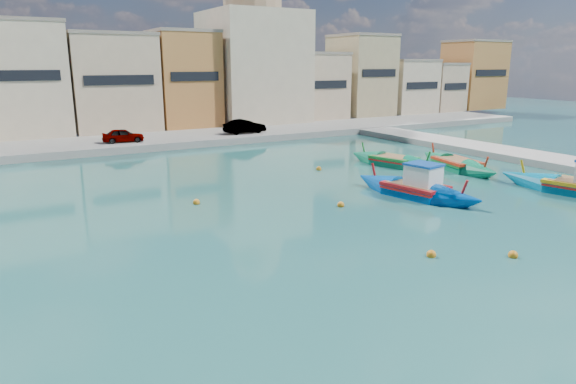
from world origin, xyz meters
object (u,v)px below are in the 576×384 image
object	(u,v)px
church_block	(253,51)
luzzu_green	(394,162)
luzzu_cyan_mid	(457,166)
luzzu_blue_cabin	(416,190)

from	to	relation	value
church_block	luzzu_green	distance (m)	27.69
church_block	luzzu_green	world-z (taller)	church_block
church_block	luzzu_green	xyz separation A→B (m)	(-2.19, -26.37, -8.15)
luzzu_cyan_mid	luzzu_green	size ratio (longest dim) A/B	1.09
luzzu_cyan_mid	luzzu_green	world-z (taller)	luzzu_cyan_mid
church_block	luzzu_cyan_mid	xyz separation A→B (m)	(0.73, -29.47, -8.15)
luzzu_cyan_mid	luzzu_green	xyz separation A→B (m)	(-2.92, 3.10, -0.00)
church_block	luzzu_cyan_mid	distance (m)	30.58
luzzu_cyan_mid	luzzu_green	bearing A→B (deg)	133.33
church_block	luzzu_blue_cabin	world-z (taller)	church_block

